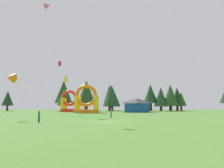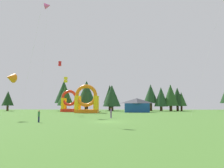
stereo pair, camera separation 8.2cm
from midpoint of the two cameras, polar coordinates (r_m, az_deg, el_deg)
The scene contains 21 objects.
ground_plane at distance 31.07m, azimuth -0.94°, elevation -9.91°, with size 120.00×120.00×0.00m, color #47752D.
kite_orange_delta at distance 38.35m, azimuth -25.23°, elevation 1.53°, with size 2.71×1.86×7.49m.
kite_red_box at distance 56.06m, azimuth -13.62°, elevation 5.20°, with size 2.25×2.14×13.09m.
kite_pink_delta at distance 60.05m, azimuth -16.65°, elevation 19.13°, with size 1.76×5.04×27.93m.
kite_yellow_box at distance 47.94m, azimuth -12.13°, elevation 1.10°, with size 2.42×1.03×8.29m.
person_near_camera at distance 38.83m, azimuth -0.31°, elevation -7.36°, with size 0.44×0.44×1.80m.
person_left_edge at distance 31.54m, azimuth -18.72°, elevation -7.78°, with size 0.37×0.37×1.65m.
inflatable_orange_dome at distance 60.02m, azimuth -6.76°, elevation -4.76°, with size 6.27×4.23×7.69m.
inflatable_red_slide at distance 68.13m, azimuth -11.10°, elevation -5.07°, with size 5.09×3.72×6.66m.
festival_tent at distance 63.69m, azimuth 6.46°, elevation -5.56°, with size 7.06×3.32×4.08m.
tree_row_0 at distance 83.29m, azimuth -25.77°, elevation -3.42°, with size 3.89×3.89×6.84m.
tree_row_1 at distance 78.14m, azimuth -12.65°, elevation -2.05°, with size 6.26×6.26×10.59m.
tree_row_2 at distance 75.09m, azimuth -12.21°, elevation -3.03°, with size 5.52×5.52×8.51m.
tree_row_3 at distance 72.95m, azimuth -6.80°, elevation -2.19°, with size 6.22×6.22×10.13m.
tree_row_4 at distance 75.98m, azimuth -0.69°, elevation -2.65°, with size 4.23×4.23×9.04m.
tree_row_5 at distance 75.01m, azimuth -0.13°, elevation -3.09°, with size 6.20×6.20×8.98m.
tree_row_6 at distance 76.60m, azimuth 10.05°, elevation -2.58°, with size 5.08×5.08×9.19m.
tree_row_7 at distance 75.17m, azimuth 12.69°, elevation -3.29°, with size 4.65×4.65×8.10m.
tree_row_8 at distance 75.86m, azimuth 15.06°, elevation -2.85°, with size 5.24×5.24×9.01m.
tree_row_9 at distance 78.91m, azimuth 16.72°, elevation -3.11°, with size 4.40×4.40×8.12m.
tree_row_10 at distance 78.74m, azimuth 17.68°, elevation -3.81°, with size 3.66×3.66×6.45m.
Camera 1 is at (1.70, -30.91, 2.62)m, focal length 34.77 mm.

